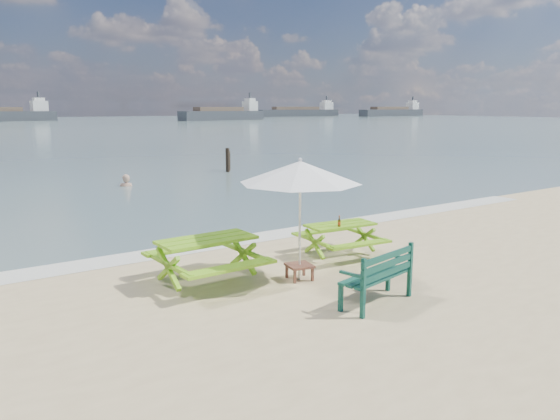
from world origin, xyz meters
TOP-DOWN VIEW (x-y plane):
  - foam_strip at (0.00, 4.60)m, footprint 22.00×0.90m
  - picnic_table_left at (-2.12, 2.16)m, footprint 1.81×2.01m
  - picnic_table_right at (1.11, 2.17)m, footprint 1.66×1.82m
  - park_bench at (-0.33, -0.40)m, footprint 1.55×0.79m
  - side_table at (-0.61, 1.35)m, footprint 0.53×0.53m
  - patio_umbrella at (-0.61, 1.35)m, footprint 2.66×2.66m
  - beer_bottle at (0.89, 1.96)m, footprint 0.06×0.06m
  - swimmer at (0.85, 15.16)m, footprint 0.77×0.66m
  - mooring_pilings at (6.80, 17.25)m, footprint 0.58×0.78m
  - cargo_ships at (54.19, 124.34)m, footprint 170.06×40.83m

SIDE VIEW (x-z plane):
  - swimmer at x=0.85m, z-range -1.30..0.50m
  - foam_strip at x=0.00m, z-range 0.00..0.01m
  - side_table at x=-0.61m, z-range 0.01..0.30m
  - park_bench at x=-0.33m, z-range -0.17..0.74m
  - picnic_table_right at x=1.11m, z-range -0.01..0.70m
  - picnic_table_left at x=-2.12m, z-range -0.02..0.83m
  - mooring_pilings at x=6.80m, z-range -0.24..1.15m
  - beer_bottle at x=0.89m, z-range 0.68..0.92m
  - cargo_ships at x=54.19m, z-range -1.02..3.38m
  - patio_umbrella at x=-0.61m, z-range 0.92..3.16m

